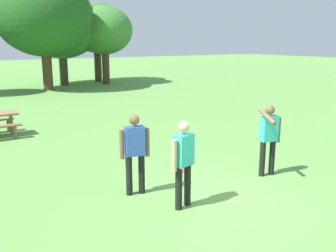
{
  "coord_description": "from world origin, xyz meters",
  "views": [
    {
      "loc": [
        -4.46,
        -5.23,
        3.03
      ],
      "look_at": [
        0.36,
        2.3,
        1.0
      ],
      "focal_mm": 40.13,
      "sensor_mm": 36.0,
      "label": 1
    }
  ],
  "objects": [
    {
      "name": "ground_plane",
      "position": [
        0.0,
        0.0,
        0.0
      ],
      "size": [
        120.0,
        120.0,
        0.0
      ],
      "primitive_type": "plane",
      "color": "#609947"
    },
    {
      "name": "frisbee",
      "position": [
        0.38,
        1.78,
        0.01
      ],
      "size": [
        0.3,
        0.3,
        0.03
      ],
      "primitive_type": "cylinder",
      "color": "#E04733",
      "rests_on": "ground"
    },
    {
      "name": "person_bystander",
      "position": [
        -0.72,
        0.1,
        0.94
      ],
      "size": [
        0.59,
        0.32,
        1.64
      ],
      "color": "black",
      "rests_on": "ground"
    },
    {
      "name": "person_catcher",
      "position": [
        1.88,
        0.45,
        0.96
      ],
      "size": [
        0.72,
        0.65,
        1.64
      ],
      "color": "black",
      "rests_on": "ground"
    },
    {
      "name": "tree_far_right",
      "position": [
        3.59,
        20.8,
        4.03
      ],
      "size": [
        5.23,
        5.23,
        6.27
      ],
      "color": "#4C3823",
      "rests_on": "ground"
    },
    {
      "name": "tree_broad_center",
      "position": [
        1.91,
        18.7,
        4.53
      ],
      "size": [
        5.84,
        5.84,
        7.03
      ],
      "color": "#4C3823",
      "rests_on": "ground"
    },
    {
      "name": "tree_back_left",
      "position": [
        6.51,
        21.72,
        3.94
      ],
      "size": [
        4.29,
        4.29,
        5.79
      ],
      "color": "#4C3823",
      "rests_on": "ground"
    },
    {
      "name": "person_thrower",
      "position": [
        -1.17,
        1.13,
        0.94
      ],
      "size": [
        0.6,
        0.3,
        1.64
      ],
      "color": "black",
      "rests_on": "ground"
    },
    {
      "name": "tree_slender_mid",
      "position": [
        6.33,
        19.85,
        3.72
      ],
      "size": [
        3.9,
        3.9,
        5.42
      ],
      "color": "#4C3823",
      "rests_on": "ground"
    }
  ]
}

